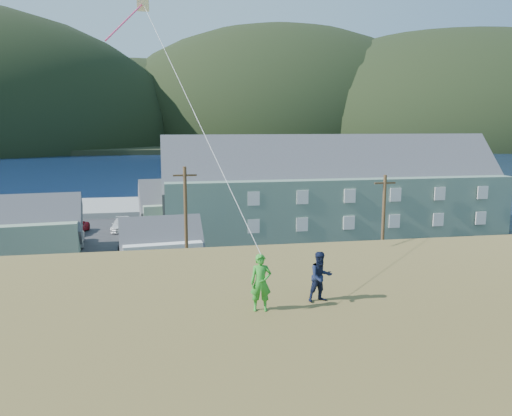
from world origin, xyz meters
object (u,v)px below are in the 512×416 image
(shed_white, at_px, (161,245))
(kite_flyer_navy, at_px, (321,277))
(kite_flyer_green, at_px, (261,283))
(shed_palegreen_far, at_px, (187,206))
(wharf, at_px, (141,207))
(shed_palegreen_near, at_px, (29,228))
(lodge, at_px, (333,188))

(shed_white, height_order, kite_flyer_navy, kite_flyer_navy)
(kite_flyer_green, bearing_deg, shed_palegreen_far, 98.29)
(shed_palegreen_far, bearing_deg, kite_flyer_green, -95.80)
(wharf, height_order, shed_palegreen_far, shed_palegreen_far)
(shed_white, distance_m, kite_flyer_navy, 29.50)
(wharf, bearing_deg, shed_white, -84.04)
(kite_flyer_navy, bearing_deg, wharf, 87.39)
(wharf, distance_m, kite_flyer_navy, 60.40)
(shed_palegreen_near, bearing_deg, kite_flyer_green, -72.62)
(shed_palegreen_far, xyz_separation_m, kite_flyer_green, (0.37, -44.94, 5.23))
(lodge, bearing_deg, kite_flyer_green, -111.82)
(wharf, xyz_separation_m, kite_flyer_green, (6.35, -59.78, 7.53))
(kite_flyer_green, bearing_deg, lodge, 76.54)
(lodge, xyz_separation_m, kite_flyer_green, (-15.86, -40.74, 2.87))
(kite_flyer_green, bearing_deg, kite_flyer_navy, 20.34)
(kite_flyer_green, relative_size, kite_flyer_navy, 1.08)
(lodge, height_order, shed_palegreen_near, lodge)
(kite_flyer_navy, bearing_deg, shed_palegreen_far, 82.37)
(shed_palegreen_near, distance_m, kite_flyer_green, 39.65)
(lodge, xyz_separation_m, shed_palegreen_near, (-31.24, -4.60, -2.54))
(shed_palegreen_near, height_order, kite_flyer_green, kite_flyer_green)
(wharf, distance_m, kite_flyer_green, 60.59)
(lodge, relative_size, shed_palegreen_far, 3.37)
(lodge, bearing_deg, shed_palegreen_far, 164.93)
(shed_palegreen_far, distance_m, kite_flyer_green, 45.24)
(wharf, height_order, shed_white, shed_white)
(shed_palegreen_near, height_order, shed_palegreen_far, shed_palegreen_far)
(wharf, distance_m, shed_palegreen_near, 25.40)
(wharf, bearing_deg, kite_flyer_green, -83.94)
(wharf, relative_size, shed_white, 3.58)
(wharf, height_order, lodge, lodge)
(shed_palegreen_far, bearing_deg, wharf, 105.65)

